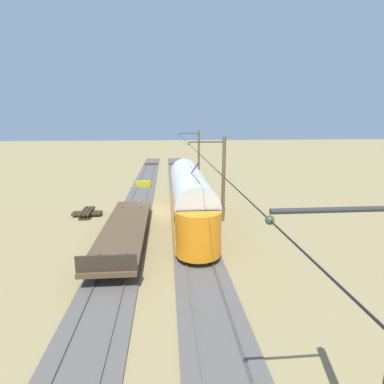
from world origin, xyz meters
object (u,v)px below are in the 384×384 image
Objects in this scene: flatcar_adjacent at (125,229)px; spare_tie_stack at (87,213)px; catenary_pole_foreground at (198,154)px; catenary_pole_mid_near at (222,178)px; track_end_bumper at (143,184)px; vintage_streetcar at (189,195)px.

flatcar_adjacent reaches higher than spare_tie_stack.
catenary_pole_mid_near is at bearing 90.00° from catenary_pole_foreground.
flatcar_adjacent is at bearing 90.00° from track_end_bumper.
catenary_pole_mid_near reaches higher than track_end_bumper.
catenary_pole_foreground is 18.17m from catenary_pole_mid_near.
vintage_streetcar is 1.23× the size of flatcar_adjacent.
flatcar_adjacent is at bearing 124.02° from spare_tie_stack.
track_end_bumper reaches higher than spare_tie_stack.
spare_tie_stack is at bearing 70.93° from track_end_bumper.
track_end_bumper is at bearing -109.07° from spare_tie_stack.
catenary_pole_mid_near reaches higher than vintage_streetcar.
vintage_streetcar is at bearing 163.57° from spare_tie_stack.
catenary_pole_mid_near is 11.75m from spare_tie_stack.
spare_tie_stack is (11.09, 15.99, -3.24)m from catenary_pole_foreground.
track_end_bumper is (7.18, 4.70, -3.11)m from catenary_pole_foreground.
flatcar_adjacent is at bearing 35.78° from vintage_streetcar.
vintage_streetcar is 2.92m from catenary_pole_mid_near.
catenary_pole_foreground reaches higher than flatcar_adjacent.
flatcar_adjacent is 7.00m from spare_tie_stack.
track_end_bumper is at bearing -61.94° from catenary_pole_mid_near.
spare_tie_stack is at bearing -16.43° from vintage_streetcar.
flatcar_adjacent is 17.08m from track_end_bumper.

